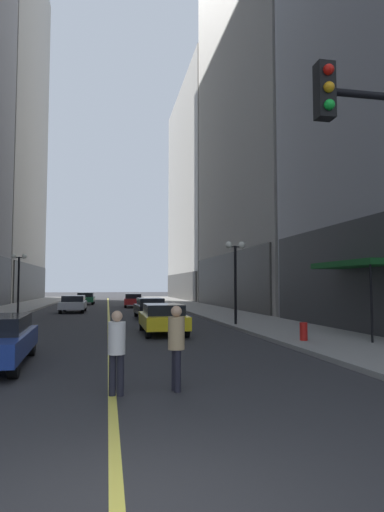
{
  "coord_description": "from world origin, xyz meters",
  "views": [
    {
      "loc": [
        -0.12,
        -4.08,
        2.15
      ],
      "look_at": [
        7.86,
        37.07,
        4.96
      ],
      "focal_mm": 30.62,
      "sensor_mm": 36.0,
      "label": 1
    }
  ],
  "objects": [
    {
      "name": "storefront_awning_right",
      "position": [
        9.69,
        11.93,
        2.98
      ],
      "size": [
        1.6,
        4.56,
        3.12
      ],
      "color": "#144C1E",
      "rests_on": "ground"
    },
    {
      "name": "car_red",
      "position": [
        2.39,
        39.4,
        0.72
      ],
      "size": [
        1.91,
        4.83,
        1.32
      ],
      "color": "#B21919",
      "rests_on": "ground"
    },
    {
      "name": "car_silver",
      "position": [
        -2.75,
        31.96,
        0.72
      ],
      "size": [
        1.92,
        4.62,
        1.32
      ],
      "color": "#B7B7BC",
      "rests_on": "ground"
    },
    {
      "name": "pedestrian_in_tan_trench",
      "position": [
        1.28,
        4.84,
        1.01
      ],
      "size": [
        0.39,
        0.39,
        1.73
      ],
      "color": "black",
      "rests_on": "ground"
    },
    {
      "name": "car_green",
      "position": [
        -2.49,
        46.46,
        0.72
      ],
      "size": [
        1.96,
        4.68,
        1.32
      ],
      "color": "#196038",
      "rests_on": "ground"
    },
    {
      "name": "car_black",
      "position": [
        2.62,
        24.47,
        0.72
      ],
      "size": [
        1.88,
        4.29,
        1.32
      ],
      "color": "black",
      "rests_on": "ground"
    },
    {
      "name": "building_right_far",
      "position": [
        16.07,
        60.0,
        16.03
      ],
      "size": [
        11.35,
        26.0,
        32.21
      ],
      "color": "#A8A399",
      "rests_on": "ground"
    },
    {
      "name": "sidewalk_right",
      "position": [
        8.25,
        35.0,
        0.07
      ],
      "size": [
        4.5,
        78.0,
        0.15
      ],
      "primitive_type": "cube",
      "color": "gray",
      "rests_on": "ground"
    },
    {
      "name": "fire_hydrant_right",
      "position": [
        6.9,
        10.83,
        0.4
      ],
      "size": [
        0.28,
        0.28,
        0.8
      ],
      "primitive_type": "cylinder",
      "color": "red",
      "rests_on": "ground"
    },
    {
      "name": "sidewalk_left",
      "position": [
        -8.25,
        35.0,
        0.07
      ],
      "size": [
        4.5,
        78.0,
        0.15
      ],
      "primitive_type": "cube",
      "color": "gray",
      "rests_on": "ground"
    },
    {
      "name": "pedestrian_in_white_shirt",
      "position": [
        0.08,
        4.69,
        0.96
      ],
      "size": [
        0.4,
        0.4,
        1.65
      ],
      "color": "black",
      "rests_on": "ground"
    },
    {
      "name": "lane_centre_stripe",
      "position": [
        0.0,
        35.0,
        0.0
      ],
      "size": [
        0.16,
        70.0,
        0.01
      ],
      "primitive_type": "cube",
      "color": "#E5D64C",
      "rests_on": "ground"
    },
    {
      "name": "car_yellow",
      "position": [
        2.31,
        15.26,
        0.72
      ],
      "size": [
        1.82,
        4.44,
        1.32
      ],
      "color": "yellow",
      "rests_on": "ground"
    },
    {
      "name": "street_lamp_left_far",
      "position": [
        -6.4,
        29.14,
        3.26
      ],
      "size": [
        1.06,
        0.36,
        4.43
      ],
      "color": "black",
      "rests_on": "ground"
    },
    {
      "name": "street_lamp_right_mid",
      "position": [
        6.4,
        17.71,
        3.26
      ],
      "size": [
        1.06,
        0.36,
        4.43
      ],
      "color": "black",
      "rests_on": "ground"
    },
    {
      "name": "ground_plane",
      "position": [
        0.0,
        35.0,
        0.0
      ],
      "size": [
        200.0,
        200.0,
        0.0
      ],
      "primitive_type": "plane",
      "color": "#2D2D30"
    }
  ]
}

